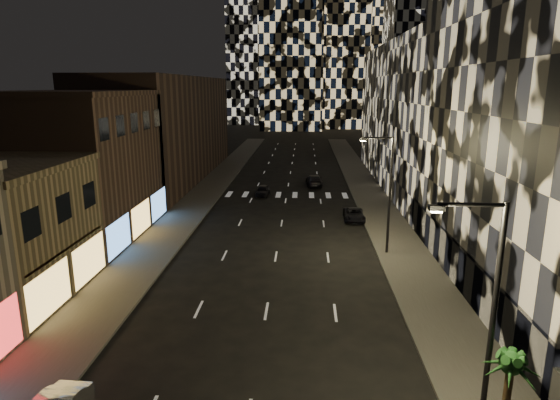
# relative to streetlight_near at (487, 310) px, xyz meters

# --- Properties ---
(sidewalk_left) EXTENTS (4.00, 120.00, 0.15)m
(sidewalk_left) POSITION_rel_streetlight_near_xyz_m (-18.35, 40.00, -5.28)
(sidewalk_left) COLOR #47443F
(sidewalk_left) RESTS_ON ground
(sidewalk_right) EXTENTS (4.00, 120.00, 0.15)m
(sidewalk_right) POSITION_rel_streetlight_near_xyz_m (1.65, 40.00, -5.28)
(sidewalk_right) COLOR #47443F
(sidewalk_right) RESTS_ON ground
(curb_left) EXTENTS (0.20, 120.00, 0.15)m
(curb_left) POSITION_rel_streetlight_near_xyz_m (-16.25, 40.00, -5.28)
(curb_left) COLOR #4C4C47
(curb_left) RESTS_ON ground
(curb_right) EXTENTS (0.20, 120.00, 0.15)m
(curb_right) POSITION_rel_streetlight_near_xyz_m (-0.45, 40.00, -5.28)
(curb_right) COLOR #4C4C47
(curb_right) RESTS_ON ground
(retail_brown) EXTENTS (10.00, 15.00, 12.00)m
(retail_brown) POSITION_rel_streetlight_near_xyz_m (-25.35, 23.50, 0.65)
(retail_brown) COLOR #4E382C
(retail_brown) RESTS_ON ground
(retail_filler_left) EXTENTS (10.00, 40.00, 14.00)m
(retail_filler_left) POSITION_rel_streetlight_near_xyz_m (-25.35, 50.00, 1.65)
(retail_filler_left) COLOR #4E382C
(retail_filler_left) RESTS_ON ground
(midrise_base) EXTENTS (0.60, 25.00, 3.00)m
(midrise_base) POSITION_rel_streetlight_near_xyz_m (3.95, 14.50, -3.85)
(midrise_base) COLOR #383838
(midrise_base) RESTS_ON ground
(midrise_filler_right) EXTENTS (16.00, 40.00, 18.00)m
(midrise_filler_right) POSITION_rel_streetlight_near_xyz_m (11.65, 47.00, 3.65)
(midrise_filler_right) COLOR #232326
(midrise_filler_right) RESTS_ON ground
(streetlight_near) EXTENTS (2.55, 0.25, 9.00)m
(streetlight_near) POSITION_rel_streetlight_near_xyz_m (0.00, 0.00, 0.00)
(streetlight_near) COLOR black
(streetlight_near) RESTS_ON sidewalk_right
(streetlight_far) EXTENTS (2.55, 0.25, 9.00)m
(streetlight_far) POSITION_rel_streetlight_near_xyz_m (0.00, 20.00, 0.00)
(streetlight_far) COLOR black
(streetlight_far) RESTS_ON sidewalk_right
(car_dark_midlane) EXTENTS (1.58, 3.65, 1.23)m
(car_dark_midlane) POSITION_rel_streetlight_near_xyz_m (-11.21, 39.53, -4.74)
(car_dark_midlane) COLOR black
(car_dark_midlane) RESTS_ON ground
(car_dark_oncoming) EXTENTS (2.27, 5.00, 1.42)m
(car_dark_oncoming) POSITION_rel_streetlight_near_xyz_m (-4.96, 45.65, -4.64)
(car_dark_oncoming) COLOR black
(car_dark_oncoming) RESTS_ON ground
(car_dark_rightlane) EXTENTS (1.94, 4.16, 1.15)m
(car_dark_rightlane) POSITION_rel_streetlight_near_xyz_m (-1.35, 29.36, -4.78)
(car_dark_rightlane) COLOR black
(car_dark_rightlane) RESTS_ON ground
(palm_tree) EXTENTS (2.12, 2.07, 4.15)m
(palm_tree) POSITION_rel_streetlight_near_xyz_m (0.65, -0.81, -1.78)
(palm_tree) COLOR #47331E
(palm_tree) RESTS_ON sidewalk_right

